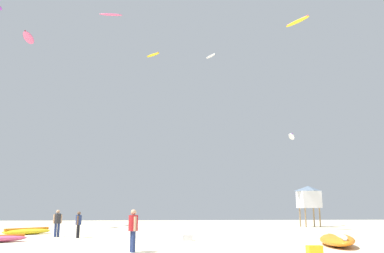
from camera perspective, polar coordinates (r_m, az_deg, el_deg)
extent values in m
cylinder|color=navy|center=(16.98, -8.53, -15.84)|extent=(0.16, 0.16, 0.83)
cylinder|color=navy|center=(16.80, -8.31, -15.89)|extent=(0.16, 0.16, 0.83)
cylinder|color=#B21E23|center=(16.85, -8.35, -13.41)|extent=(0.38, 0.38, 0.62)
cylinder|color=tan|center=(17.07, -8.60, -13.46)|extent=(0.11, 0.11, 0.57)
cylinder|color=tan|center=(16.64, -8.09, -13.52)|extent=(0.11, 0.11, 0.57)
sphere|color=tan|center=(16.85, -8.30, -11.95)|extent=(0.22, 0.22, 0.22)
cylinder|color=black|center=(26.36, -15.84, -14.13)|extent=(0.15, 0.15, 0.78)
cylinder|color=black|center=(26.18, -15.95, -14.14)|extent=(0.15, 0.15, 0.78)
cylinder|color=navy|center=(26.25, -15.81, -12.65)|extent=(0.36, 0.36, 0.58)
cylinder|color=brown|center=(26.45, -15.69, -12.70)|extent=(0.10, 0.10, 0.54)
cylinder|color=brown|center=(26.04, -15.94, -12.71)|extent=(0.10, 0.10, 0.54)
sphere|color=brown|center=(26.24, -15.76, -11.78)|extent=(0.21, 0.21, 0.21)
cylinder|color=navy|center=(27.49, -18.84, -13.78)|extent=(0.16, 0.16, 0.83)
cylinder|color=navy|center=(27.55, -18.45, -13.80)|extent=(0.16, 0.16, 0.83)
cylinder|color=#2D2D33|center=(27.50, -18.54, -12.28)|extent=(0.38, 0.38, 0.62)
cylinder|color=tan|center=(27.44, -19.00, -12.31)|extent=(0.11, 0.11, 0.57)
cylinder|color=tan|center=(27.56, -18.09, -12.36)|extent=(0.11, 0.11, 0.57)
sphere|color=tan|center=(27.49, -18.48, -11.39)|extent=(0.23, 0.23, 0.23)
ellipsoid|color=yellow|center=(30.97, -22.37, -13.63)|extent=(3.19, 3.80, 0.46)
cylinder|color=orange|center=(30.96, -22.34, -13.30)|extent=(2.25, 2.99, 0.17)
ellipsoid|color=orange|center=(20.99, 19.83, -14.88)|extent=(2.88, 5.29, 0.63)
cylinder|color=white|center=(20.98, 19.78, -14.25)|extent=(1.58, 4.55, 0.22)
cylinder|color=#8C704C|center=(44.76, 16.94, -12.24)|extent=(0.14, 0.14, 1.90)
cylinder|color=#8C704C|center=(43.38, 17.72, -12.22)|extent=(0.14, 0.14, 1.90)
cylinder|color=#8C704C|center=(44.21, 15.11, -12.35)|extent=(0.14, 0.14, 1.90)
cylinder|color=#8C704C|center=(42.81, 15.84, -12.34)|extent=(0.14, 0.14, 1.90)
cube|color=white|center=(43.79, 16.26, -9.94)|extent=(2.00, 2.00, 1.70)
pyramid|color=slate|center=(43.84, 16.18, -8.47)|extent=(2.30, 2.30, 0.55)
cube|color=yellow|center=(16.76, 16.99, -16.40)|extent=(0.56, 0.36, 0.32)
cube|color=white|center=(23.07, -0.65, -15.52)|extent=(0.56, 0.36, 0.32)
ellipsoid|color=#E5598C|center=(51.74, -11.45, 15.32)|extent=(2.82, 0.85, 0.52)
ellipsoid|color=white|center=(47.76, 13.94, -1.41)|extent=(1.55, 2.97, 0.73)
cylinder|color=purple|center=(47.78, 13.93, -1.25)|extent=(0.84, 2.57, 0.13)
ellipsoid|color=#E5598C|center=(51.89, -22.21, 11.58)|extent=(1.15, 3.52, 0.66)
cylinder|color=red|center=(51.95, -22.19, 11.74)|extent=(0.26, 3.21, 0.15)
ellipsoid|color=white|center=(56.92, 2.65, 9.94)|extent=(1.47, 2.14, 0.30)
cylinder|color=white|center=(56.95, 2.65, 10.03)|extent=(0.93, 1.76, 0.09)
ellipsoid|color=yellow|center=(39.45, 14.74, 14.22)|extent=(2.00, 2.72, 0.47)
cylinder|color=#E5598C|center=(39.50, 14.73, 14.38)|extent=(1.31, 2.20, 0.12)
ellipsoid|color=yellow|center=(51.07, -5.56, 10.08)|extent=(1.92, 2.00, 0.28)
cylinder|color=orange|center=(51.10, -5.56, 10.18)|extent=(1.42, 1.51, 0.09)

